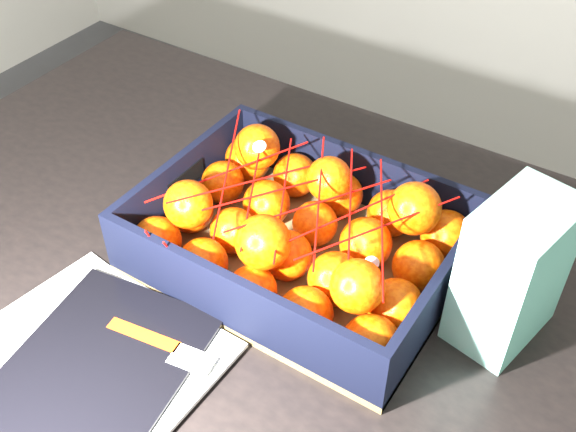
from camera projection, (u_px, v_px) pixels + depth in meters
The scene contains 6 objects.
table at pixel (242, 277), 1.10m from camera, with size 1.21×0.81×0.75m.
magazine_stack at pixel (85, 368), 0.84m from camera, with size 0.33×0.37×0.02m.
produce_crate at pixel (300, 246), 0.97m from camera, with size 0.43×0.32×0.11m.
clementine_heap at pixel (304, 233), 0.95m from camera, with size 0.41×0.30×0.13m.
mesh_net at pixel (291, 201), 0.91m from camera, with size 0.35×0.28×0.11m.
retail_carton at pixel (512, 272), 0.84m from camera, with size 0.09×0.13×0.20m, color white.
Camera 1 is at (0.63, -0.31, 1.46)m, focal length 43.13 mm.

